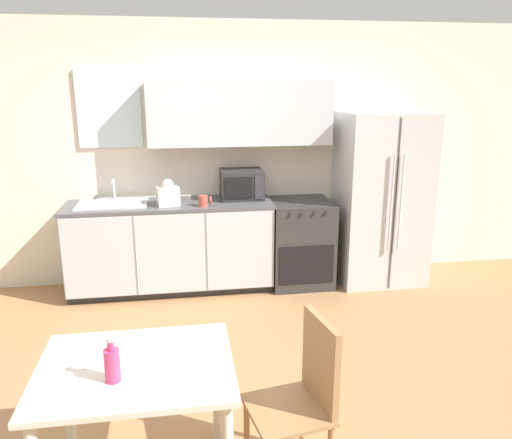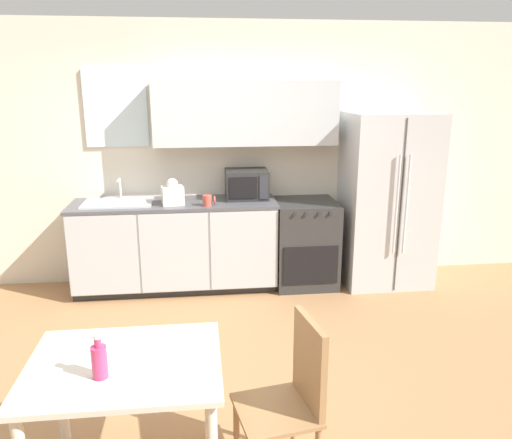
# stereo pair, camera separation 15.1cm
# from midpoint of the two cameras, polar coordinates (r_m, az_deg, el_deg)

# --- Properties ---
(ground_plane) EXTENTS (12.00, 12.00, 0.00)m
(ground_plane) POSITION_cam_midpoint_polar(r_m,az_deg,el_deg) (3.86, -6.35, -17.48)
(ground_plane) COLOR #9E7047
(wall_back) EXTENTS (12.00, 0.38, 2.70)m
(wall_back) POSITION_cam_midpoint_polar(r_m,az_deg,el_deg) (5.28, -7.12, 8.05)
(wall_back) COLOR beige
(wall_back) RESTS_ON ground_plane
(kitchen_counter) EXTENTS (2.06, 0.62, 0.93)m
(kitchen_counter) POSITION_cam_midpoint_polar(r_m,az_deg,el_deg) (5.20, -10.48, -3.05)
(kitchen_counter) COLOR #333333
(kitchen_counter) RESTS_ON ground_plane
(oven_range) EXTENTS (0.64, 0.65, 0.90)m
(oven_range) POSITION_cam_midpoint_polar(r_m,az_deg,el_deg) (5.31, 4.20, -2.63)
(oven_range) COLOR #2D2D2D
(oven_range) RESTS_ON ground_plane
(refrigerator) EXTENTS (0.89, 0.73, 1.80)m
(refrigerator) POSITION_cam_midpoint_polar(r_m,az_deg,el_deg) (5.43, 13.32, 2.31)
(refrigerator) COLOR silver
(refrigerator) RESTS_ON ground_plane
(kitchen_sink) EXTENTS (0.67, 0.45, 0.22)m
(kitchen_sink) POSITION_cam_midpoint_polar(r_m,az_deg,el_deg) (5.13, -16.89, 1.77)
(kitchen_sink) COLOR #B7BABC
(kitchen_sink) RESTS_ON kitchen_counter
(microwave) EXTENTS (0.43, 0.37, 0.30)m
(microwave) POSITION_cam_midpoint_polar(r_m,az_deg,el_deg) (5.16, -2.49, 4.04)
(microwave) COLOR #282828
(microwave) RESTS_ON kitchen_counter
(coffee_mug) EXTENTS (0.13, 0.09, 0.10)m
(coffee_mug) POSITION_cam_midpoint_polar(r_m,az_deg,el_deg) (4.87, -6.84, 2.12)
(coffee_mug) COLOR #BF4C3F
(coffee_mug) RESTS_ON kitchen_counter
(grocery_bag_0) EXTENTS (0.24, 0.21, 0.26)m
(grocery_bag_0) POSITION_cam_midpoint_polar(r_m,az_deg,el_deg) (4.96, -10.90, 2.86)
(grocery_bag_0) COLOR silver
(grocery_bag_0) RESTS_ON kitchen_counter
(dining_table) EXTENTS (0.97, 0.76, 0.74)m
(dining_table) POSITION_cam_midpoint_polar(r_m,az_deg,el_deg) (2.73, -15.08, -17.95)
(dining_table) COLOR beige
(dining_table) RESTS_ON ground_plane
(dining_chair_side) EXTENTS (0.46, 0.46, 0.93)m
(dining_chair_side) POSITION_cam_midpoint_polar(r_m,az_deg,el_deg) (2.77, 3.97, -18.88)
(dining_chair_side) COLOR #997047
(dining_chair_side) RESTS_ON ground_plane
(drink_bottle) EXTENTS (0.07, 0.07, 0.22)m
(drink_bottle) POSITION_cam_midpoint_polar(r_m,az_deg,el_deg) (2.53, -17.84, -15.43)
(drink_bottle) COLOR #DB386B
(drink_bottle) RESTS_ON dining_table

